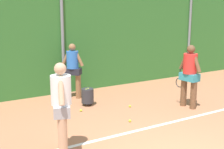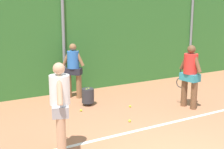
# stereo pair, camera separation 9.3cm
# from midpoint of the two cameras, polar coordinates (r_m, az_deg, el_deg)

# --- Properties ---
(ground_plane) EXTENTS (29.74, 29.74, 0.00)m
(ground_plane) POSITION_cam_midpoint_polar(r_m,az_deg,el_deg) (6.96, 3.29, -11.12)
(ground_plane) COLOR #B2704C
(hedge_fence_backdrop) EXTENTS (19.33, 0.25, 3.36)m
(hedge_fence_backdrop) POSITION_cam_midpoint_polar(r_m,az_deg,el_deg) (10.08, -9.24, 5.94)
(hedge_fence_backdrop) COLOR #33702D
(hedge_fence_backdrop) RESTS_ON ground_plane
(fence_post_center) EXTENTS (0.10, 0.10, 3.54)m
(fence_post_center) POSITION_cam_midpoint_polar(r_m,az_deg,el_deg) (9.91, -8.90, 6.38)
(fence_post_center) COLOR gray
(fence_post_center) RESTS_ON ground_plane
(fence_post_right) EXTENTS (0.10, 0.10, 3.54)m
(fence_post_right) POSITION_cam_midpoint_polar(r_m,az_deg,el_deg) (12.97, 14.98, 7.47)
(fence_post_right) COLOR gray
(fence_post_right) RESTS_ON ground_plane
(court_baseline_paint) EXTENTS (14.13, 0.10, 0.01)m
(court_baseline_paint) POSITION_cam_midpoint_polar(r_m,az_deg,el_deg) (6.97, 3.19, -11.02)
(court_baseline_paint) COLOR white
(court_baseline_paint) RESTS_ON ground_plane
(player_foreground_near) EXTENTS (0.47, 0.80, 1.80)m
(player_foreground_near) POSITION_cam_midpoint_polar(r_m,az_deg,el_deg) (5.81, -9.37, -5.45)
(player_foreground_near) COLOR tan
(player_foreground_near) RESTS_ON ground_plane
(player_midcourt) EXTENTS (0.38, 0.82, 1.80)m
(player_midcourt) POSITION_cam_midpoint_polar(r_m,az_deg,el_deg) (8.72, 14.89, 0.26)
(player_midcourt) COLOR brown
(player_midcourt) RESTS_ON ground_plane
(player_backcourt_far) EXTENTS (0.58, 0.56, 1.73)m
(player_backcourt_far) POSITION_cam_midpoint_polar(r_m,az_deg,el_deg) (9.47, -7.07, 1.29)
(player_backcourt_far) COLOR #8C603D
(player_backcourt_far) RESTS_ON ground_plane
(ball_hopper) EXTENTS (0.36, 0.36, 0.51)m
(ball_hopper) POSITION_cam_midpoint_polar(r_m,az_deg,el_deg) (8.82, -4.30, -4.01)
(ball_hopper) COLOR #2D2D33
(ball_hopper) RESTS_ON ground_plane
(tennis_ball_1) EXTENTS (0.07, 0.07, 0.07)m
(tennis_ball_1) POSITION_cam_midpoint_polar(r_m,az_deg,el_deg) (7.60, 3.72, -8.78)
(tennis_ball_1) COLOR #CCDB33
(tennis_ball_1) RESTS_ON ground_plane
(tennis_ball_2) EXTENTS (0.07, 0.07, 0.07)m
(tennis_ball_2) POSITION_cam_midpoint_polar(r_m,az_deg,el_deg) (8.38, -5.57, -6.78)
(tennis_ball_2) COLOR #CCDB33
(tennis_ball_2) RESTS_ON ground_plane
(tennis_ball_3) EXTENTS (0.07, 0.07, 0.07)m
(tennis_ball_3) POSITION_cam_midpoint_polar(r_m,az_deg,el_deg) (8.70, 3.77, -6.03)
(tennis_ball_3) COLOR #CCDB33
(tennis_ball_3) RESTS_ON ground_plane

